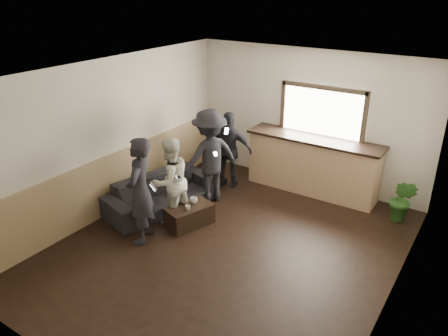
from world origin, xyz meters
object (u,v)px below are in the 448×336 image
Objects in this scene: potted_plant at (402,200)px; coffee_table at (189,215)px; sofa at (162,193)px; person_d at (229,150)px; cup_a at (194,200)px; cup_b at (188,208)px; person_a at (140,191)px; person_b at (170,181)px; person_c at (210,156)px; bar_counter at (313,161)px.

coffee_table is at bearing -144.67° from potted_plant.
sofa is 1.35× the size of person_d.
cup_a is 1.63m from person_d.
cup_b is 0.94m from person_a.
sofa is 16.69× the size of cup_a.
person_b is (-0.00, 0.74, -0.11)m from person_a.
person_c is at bearing 152.59° from person_a.
potted_plant is at bearing 33.21° from cup_a.
person_b is at bearing -171.39° from coffee_table.
cup_b is 0.05× the size of person_c.
coffee_table is at bearing 118.12° from cup_b.
bar_counter is at bearing 130.01° from person_a.
bar_counter reaches higher than person_b.
person_a is (0.45, -1.00, 0.58)m from sofa.
person_d is (-0.28, 1.72, 0.62)m from coffee_table.
person_a is (-0.34, -0.95, 0.49)m from cup_a.
person_d is at bearing 99.61° from cup_a.
person_a is at bearing -139.04° from potted_plant.
person_b reaches higher than cup_a.
person_d reaches higher than cup_b.
sofa is at bearing -153.02° from potted_plant.
bar_counter is 2.64m from cup_a.
cup_b is at bearing 41.70° from person_c.
coffee_table is at bearing 112.42° from person_b.
person_a is (-1.60, -3.26, 0.26)m from bar_counter.
person_c is (0.56, 0.77, 0.60)m from sofa.
person_b is at bearing 20.33° from person_c.
potted_plant reaches higher than sofa.
potted_plant reaches higher than cup_a.
person_b is (-1.60, -2.52, 0.14)m from bar_counter.
person_a is 2.51m from person_d.
person_a is at bearing 13.81° from person_b.
bar_counter reaches higher than person_a.
coffee_table is at bearing 40.20° from person_c.
bar_counter reaches higher than coffee_table.
person_d reaches higher than coffee_table.
person_d reaches higher than sofa.
bar_counter reaches higher than potted_plant.
person_b is at bearing -105.30° from sofa.
person_a is (-0.35, -0.79, 0.72)m from coffee_table.
person_d is at bearing 99.15° from coffee_table.
bar_counter is 2.12m from person_c.
potted_plant is 0.53× the size of person_b.
bar_counter is 3.64m from person_a.
potted_plant is at bearing 136.38° from person_c.
cup_a is 0.08× the size of person_b.
cup_b is at bearing -75.35° from cup_a.
person_c is (-0.23, 0.82, 0.51)m from cup_a.
cup_a is 0.07× the size of person_a.
person_b is (-0.34, -0.21, 0.37)m from cup_a.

